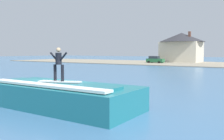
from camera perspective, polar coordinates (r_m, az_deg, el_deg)
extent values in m
plane|color=teal|center=(14.99, -11.45, -7.35)|extent=(260.00, 260.00, 0.00)
cube|color=#1E737E|center=(13.70, -11.51, -5.82)|extent=(8.62, 3.62, 1.24)
cube|color=#1E737E|center=(13.29, -12.93, -3.15)|extent=(7.33, 1.63, 0.14)
cube|color=white|center=(12.80, -15.26, -3.35)|extent=(7.76, 0.65, 0.12)
cube|color=white|center=(13.30, -11.81, -2.61)|extent=(2.34, 1.19, 0.06)
cube|color=black|center=(13.29, -11.81, -2.50)|extent=(2.03, 0.69, 0.01)
cylinder|color=black|center=(13.57, -12.89, -0.55)|extent=(0.16, 0.16, 0.86)
cylinder|color=black|center=(13.19, -11.27, -0.66)|extent=(0.16, 0.16, 0.86)
cylinder|color=black|center=(13.34, -12.14, 2.56)|extent=(0.32, 0.32, 0.62)
sphere|color=tan|center=(13.33, -12.17, 4.53)|extent=(0.24, 0.24, 0.24)
cylinder|color=black|center=(13.59, -13.24, 3.10)|extent=(0.48, 0.10, 0.44)
cylinder|color=black|center=(13.08, -11.02, 3.10)|extent=(0.48, 0.10, 0.44)
cube|color=gray|center=(61.10, 23.33, 1.18)|extent=(120.00, 23.32, 0.16)
cube|color=#23663D|center=(63.08, 9.91, 2.18)|extent=(4.29, 1.86, 0.90)
cube|color=#262D38|center=(63.19, 9.65, 2.88)|extent=(2.36, 1.67, 0.64)
cylinder|color=black|center=(63.47, 11.41, 1.76)|extent=(0.64, 0.22, 0.64)
cylinder|color=black|center=(61.66, 10.73, 1.70)|extent=(0.64, 0.22, 0.64)
cylinder|color=black|center=(64.55, 9.11, 1.83)|extent=(0.64, 0.22, 0.64)
cylinder|color=black|center=(62.77, 8.38, 1.77)|extent=(0.64, 0.22, 0.64)
cube|color=beige|center=(69.46, 15.58, 3.91)|extent=(9.77, 8.17, 5.52)
cone|color=#2D2D33|center=(69.56, 15.65, 7.19)|extent=(12.12, 12.12, 2.44)
cube|color=brown|center=(67.71, 17.33, 7.66)|extent=(0.60, 0.60, 1.80)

